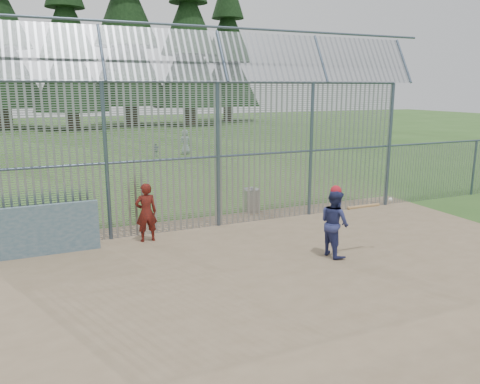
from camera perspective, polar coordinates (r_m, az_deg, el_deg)
name	(u,v)px	position (r m, az deg, el deg)	size (l,w,h in m)	color
ground	(277,268)	(10.36, 4.53, -9.25)	(120.00, 120.00, 0.00)	#2D511E
dirt_infield	(288,276)	(9.96, 5.91, -10.16)	(14.00, 10.00, 0.02)	#756047
dugout_wall	(43,230)	(11.80, -22.87, -4.32)	(2.50, 0.12, 1.20)	#38566B
batter	(334,223)	(11.02, 11.45, -3.73)	(0.76, 0.59, 1.56)	navy
onlooker	(146,212)	(12.05, -11.37, -2.45)	(0.55, 0.36, 1.51)	maroon
bg_kid_standing	(185,142)	(28.03, -6.70, 6.07)	(0.71, 0.46, 1.44)	gray
bg_kid_seated	(156,150)	(27.07, -10.20, 5.06)	(0.47, 0.20, 0.81)	slate
batting_gear	(343,195)	(10.92, 12.50, -0.30)	(1.50, 0.48, 0.57)	#B21725
trash_can	(252,200)	(14.76, 1.45, -1.02)	(0.56, 0.56, 0.82)	gray
backstop_fence	(277,141)	(13.59, 4.58, 6.25)	(20.09, 0.81, 5.30)	#47566B
conifer_row	(95,15)	(50.86, -17.26, 19.92)	(38.48, 12.26, 20.20)	#332319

